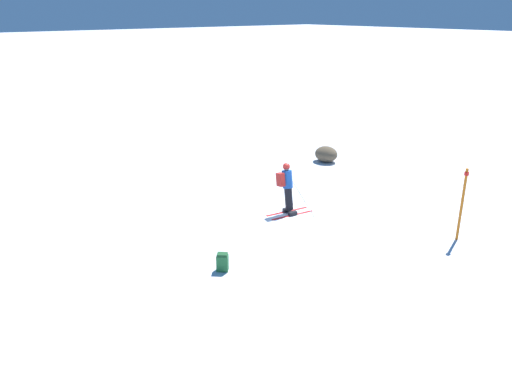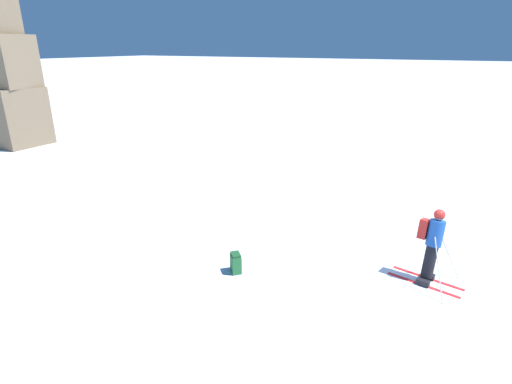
% 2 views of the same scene
% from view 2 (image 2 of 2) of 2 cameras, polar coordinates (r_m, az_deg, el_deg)
% --- Properties ---
extents(ground_plane, '(300.00, 300.00, 0.00)m').
position_cam_2_polar(ground_plane, '(9.83, 22.76, -12.67)').
color(ground_plane, white).
extents(skier, '(1.27, 1.65, 1.72)m').
position_cam_2_polar(skier, '(9.83, 23.87, -6.52)').
color(skier, red).
rests_on(skier, ground).
extents(rock_pillar, '(2.47, 2.17, 8.58)m').
position_cam_2_polar(rock_pillar, '(24.62, -31.66, 13.93)').
color(rock_pillar, '#7A664C').
rests_on(rock_pillar, ground).
extents(spare_backpack, '(0.37, 0.37, 0.50)m').
position_cam_2_polar(spare_backpack, '(9.59, -2.90, -10.09)').
color(spare_backpack, '#236633').
rests_on(spare_backpack, ground).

